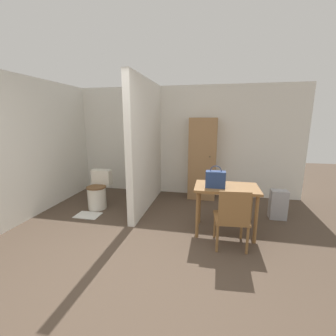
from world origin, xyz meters
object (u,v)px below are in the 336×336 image
toilet (98,192)px  wooden_cabinet (202,159)px  dining_table (226,193)px  handbag (215,179)px  space_heater (278,205)px  wooden_chair (232,217)px

toilet → wooden_cabinet: wooden_cabinet is taller
dining_table → handbag: handbag is taller
wooden_cabinet → handbag: bearing=-80.5°
dining_table → handbag: bearing=-154.3°
wooden_cabinet → space_heater: 1.77m
toilet → dining_table: bearing=-13.0°
dining_table → wooden_cabinet: size_ratio=0.53×
wooden_chair → wooden_cabinet: (-0.52, 2.03, 0.43)m
wooden_chair → handbag: 0.60m
dining_table → handbag: 0.31m
toilet → handbag: 2.45m
wooden_cabinet → wooden_chair: bearing=-75.7°
wooden_chair → toilet: size_ratio=1.17×
wooden_chair → space_heater: wooden_chair is taller
toilet → space_heater: bearing=2.5°
handbag → wooden_chair: bearing=-56.8°
toilet → wooden_cabinet: (2.02, 1.01, 0.57)m
dining_table → wooden_cabinet: wooden_cabinet is taller
wooden_chair → handbag: size_ratio=2.61×
dining_table → toilet: (-2.47, 0.57, -0.33)m
wooden_chair → toilet: wooden_chair is taller
wooden_cabinet → dining_table: bearing=-74.1°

